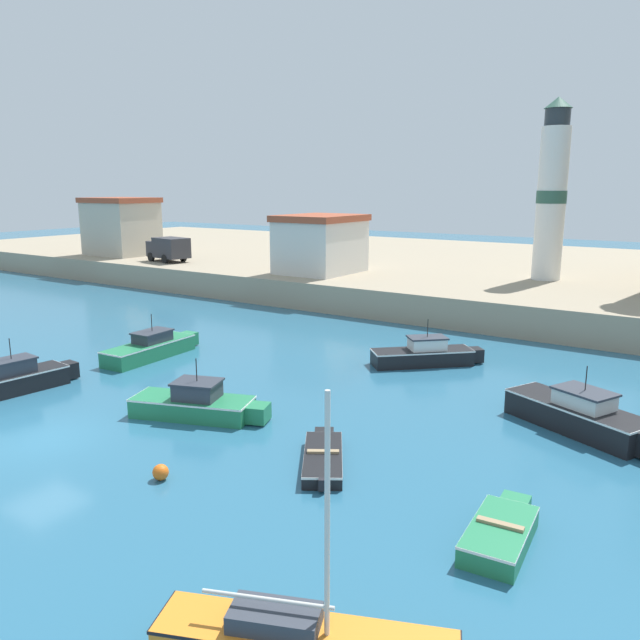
{
  "coord_description": "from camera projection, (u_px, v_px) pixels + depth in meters",
  "views": [
    {
      "loc": [
        19.69,
        -11.6,
        8.76
      ],
      "look_at": [
        2.14,
        14.5,
        2.0
      ],
      "focal_mm": 35.0,
      "sensor_mm": 36.0,
      "label": 1
    }
  ],
  "objects": [
    {
      "name": "motorboat_black_1",
      "position": [
        12.0,
        380.0,
        26.91
      ],
      "size": [
        1.95,
        5.63,
        2.41
      ],
      "color": "black",
      "rests_on": "ground"
    },
    {
      "name": "quay_seawall",
      "position": [
        480.0,
        272.0,
        57.66
      ],
      "size": [
        120.0,
        40.0,
        2.0
      ],
      "primitive_type": "cube",
      "color": "gray",
      "rests_on": "ground"
    },
    {
      "name": "ground_plane",
      "position": [
        41.0,
        440.0,
        22.0
      ],
      "size": [
        200.0,
        200.0,
        0.0
      ],
      "primitive_type": "plane",
      "color": "#28607F"
    },
    {
      "name": "dinghy_black_6",
      "position": [
        323.0,
        457.0,
        20.05
      ],
      "size": [
        2.96,
        3.9,
        0.51
      ],
      "color": "black",
      "rests_on": "ground"
    },
    {
      "name": "dinghy_green_7",
      "position": [
        501.0,
        532.0,
        15.55
      ],
      "size": [
        1.59,
        3.56,
        0.64
      ],
      "color": "#237A4C",
      "rests_on": "ground"
    },
    {
      "name": "motorboat_green_3",
      "position": [
        197.0,
        404.0,
        24.1
      ],
      "size": [
        5.54,
        3.19,
        2.35
      ],
      "color": "#237A4C",
      "rests_on": "ground"
    },
    {
      "name": "harbor_shed_mid_row",
      "position": [
        121.0,
        226.0,
        62.42
      ],
      "size": [
        6.55,
        5.41,
        5.67
      ],
      "color": "#BCB29E",
      "rests_on": "quay_seawall"
    },
    {
      "name": "motorboat_green_4",
      "position": [
        152.0,
        347.0,
        32.49
      ],
      "size": [
        1.94,
        6.04,
        2.3
      ],
      "color": "#237A4C",
      "rests_on": "ground"
    },
    {
      "name": "truck_on_quay",
      "position": [
        168.0,
        248.0,
        56.87
      ],
      "size": [
        4.59,
        2.79,
        2.2
      ],
      "color": "#333338",
      "rests_on": "quay_seawall"
    },
    {
      "name": "motorboat_black_2",
      "position": [
        425.0,
        354.0,
        31.17
      ],
      "size": [
        4.88,
        4.72,
        2.34
      ],
      "color": "black",
      "rests_on": "ground"
    },
    {
      "name": "mooring_buoy",
      "position": [
        161.0,
        472.0,
        18.95
      ],
      "size": [
        0.49,
        0.49,
        0.49
      ],
      "primitive_type": "sphere",
      "color": "orange",
      "rests_on": "ground"
    },
    {
      "name": "harbor_shed_near_wharf",
      "position": [
        320.0,
        244.0,
        49.51
      ],
      "size": [
        5.46,
        6.69,
        4.56
      ],
      "color": "silver",
      "rests_on": "quay_seawall"
    },
    {
      "name": "motorboat_black_0",
      "position": [
        581.0,
        415.0,
        22.63
      ],
      "size": [
        6.07,
        3.85,
        2.5
      ],
      "color": "black",
      "rests_on": "ground"
    },
    {
      "name": "lighthouse",
      "position": [
        552.0,
        193.0,
        44.91
      ],
      "size": [
        2.11,
        2.11,
        12.91
      ],
      "color": "silver",
      "rests_on": "quay_seawall"
    }
  ]
}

